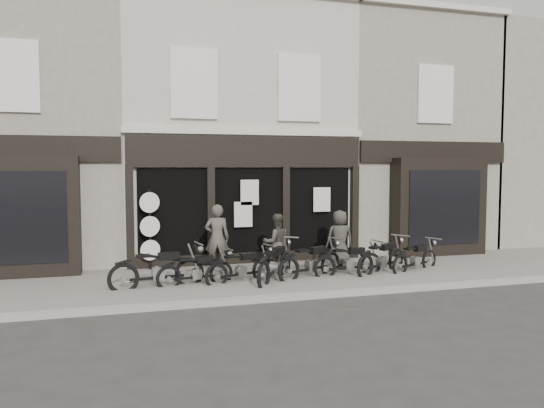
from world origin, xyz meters
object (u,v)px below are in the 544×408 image
object	(u,v)px
motorcycle_2	(241,270)
motorcycle_7	(416,260)
man_centre	(276,242)
motorcycle_3	(275,267)
motorcycle_1	(197,273)
motorcycle_5	(349,264)
motorcycle_4	(311,265)
motorcycle_6	(382,261)
man_right	(340,238)
man_left	(217,238)
advert_sign_post	(150,233)
motorcycle_0	(159,273)

from	to	relation	value
motorcycle_2	motorcycle_7	xyz separation A→B (m)	(5.04, 0.04, -0.01)
motorcycle_2	man_centre	bearing A→B (deg)	18.95
motorcycle_3	motorcycle_1	bearing A→B (deg)	124.89
motorcycle_5	motorcycle_4	bearing A→B (deg)	172.89
motorcycle_6	man_right	size ratio (longest dim) A/B	1.24
motorcycle_3	motorcycle_7	bearing A→B (deg)	-51.74
man_centre	man_left	bearing A→B (deg)	-16.75
advert_sign_post	motorcycle_5	bearing A→B (deg)	-39.24
motorcycle_2	man_right	xyz separation A→B (m)	(3.22, 1.18, 0.55)
man_right	motorcycle_4	bearing A→B (deg)	46.29
motorcycle_2	motorcycle_0	bearing A→B (deg)	161.60
man_left	man_right	size ratio (longest dim) A/B	1.14
man_centre	man_right	world-z (taller)	man_right
man_left	motorcycle_7	bearing A→B (deg)	177.80
motorcycle_4	man_right	xyz separation A→B (m)	(1.31, 1.14, 0.51)
motorcycle_4	motorcycle_3	bearing A→B (deg)	162.79
motorcycle_2	man_centre	distance (m)	1.65
advert_sign_post	motorcycle_2	bearing A→B (deg)	-61.71
motorcycle_4	motorcycle_5	xyz separation A→B (m)	(1.08, -0.03, -0.03)
motorcycle_3	man_right	distance (m)	2.70
motorcycle_3	motorcycle_4	xyz separation A→B (m)	(1.02, 0.11, -0.02)
man_left	man_centre	world-z (taller)	man_left
motorcycle_1	man_centre	xyz separation A→B (m)	(2.36, 0.98, 0.54)
motorcycle_2	motorcycle_5	world-z (taller)	motorcycle_5
motorcycle_6	man_centre	distance (m)	2.96
motorcycle_5	motorcycle_6	bearing A→B (deg)	-2.87
motorcycle_4	advert_sign_post	distance (m)	4.61
man_left	motorcycle_1	bearing A→B (deg)	73.05
motorcycle_3	advert_sign_post	xyz separation A→B (m)	(-3.01, 2.22, 0.72)
motorcycle_5	man_right	xyz separation A→B (m)	(0.23, 1.17, 0.54)
motorcycle_6	man_left	size ratio (longest dim) A/B	1.08
motorcycle_0	man_right	xyz separation A→B (m)	(5.29, 1.22, 0.49)
motorcycle_2	motorcycle_6	xyz separation A→B (m)	(3.99, 0.05, 0.03)
motorcycle_6	man_left	world-z (taller)	man_left
motorcycle_6	motorcycle_1	bearing A→B (deg)	151.67
motorcycle_2	advert_sign_post	bearing A→B (deg)	115.37
motorcycle_2	motorcycle_5	distance (m)	2.99
motorcycle_1	motorcycle_6	size ratio (longest dim) A/B	0.98
motorcycle_3	motorcycle_6	bearing A→B (deg)	-50.95
motorcycle_0	motorcycle_6	world-z (taller)	motorcycle_0
motorcycle_4	motorcycle_7	distance (m)	3.13
motorcycle_2	man_left	xyz separation A→B (m)	(-0.36, 1.39, 0.66)
motorcycle_3	man_left	xyz separation A→B (m)	(-1.25, 1.47, 0.61)
motorcycle_0	motorcycle_4	size ratio (longest dim) A/B	1.12
motorcycle_4	advert_sign_post	bearing A→B (deg)	129.09
man_left	motorcycle_2	bearing A→B (deg)	116.55
motorcycle_5	motorcycle_3	bearing A→B (deg)	176.63
motorcycle_5	man_centre	bearing A→B (deg)	145.82
motorcycle_1	advert_sign_post	distance (m)	2.50
motorcycle_7	man_right	distance (m)	2.22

